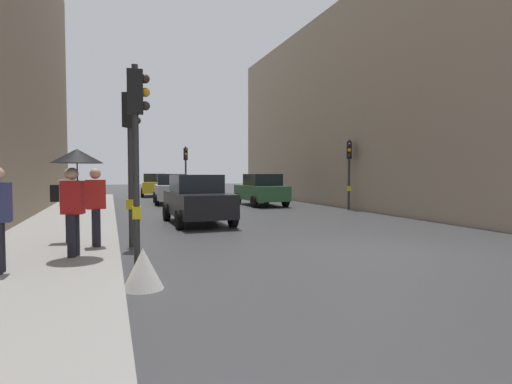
{
  "coord_description": "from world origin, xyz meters",
  "views": [
    {
      "loc": [
        -5.78,
        -8.15,
        1.83
      ],
      "look_at": [
        0.02,
        8.51,
        1.02
      ],
      "focal_mm": 29.43,
      "sensor_mm": 36.0,
      "label": 1
    }
  ],
  "objects_px": {
    "pedestrian_with_black_backpack": "(67,200)",
    "car_yellow_taxi": "(154,185)",
    "car_green_estate": "(261,190)",
    "traffic_light_near_right": "(131,138)",
    "traffic_light_far_median": "(186,163)",
    "warning_sign_triangle": "(143,269)",
    "pedestrian_in_red_jacket": "(96,204)",
    "car_silver_hatchback": "(171,189)",
    "traffic_light_mid_street": "(349,161)",
    "traffic_light_near_left": "(137,128)",
    "pedestrian_with_umbrella": "(76,172)",
    "car_dark_suv": "(197,199)"
  },
  "relations": [
    {
      "from": "traffic_light_near_left",
      "to": "warning_sign_triangle",
      "type": "xyz_separation_m",
      "value": [
        -0.04,
        -1.72,
        -2.37
      ]
    },
    {
      "from": "traffic_light_near_left",
      "to": "pedestrian_with_umbrella",
      "type": "relative_size",
      "value": 1.83
    },
    {
      "from": "traffic_light_near_right",
      "to": "pedestrian_with_black_backpack",
      "type": "bearing_deg",
      "value": 172.32
    },
    {
      "from": "traffic_light_near_left",
      "to": "car_green_estate",
      "type": "relative_size",
      "value": 0.92
    },
    {
      "from": "car_silver_hatchback",
      "to": "car_yellow_taxi",
      "type": "relative_size",
      "value": 1.0
    },
    {
      "from": "traffic_light_near_right",
      "to": "pedestrian_in_red_jacket",
      "type": "xyz_separation_m",
      "value": [
        -0.81,
        -0.66,
        -1.55
      ]
    },
    {
      "from": "traffic_light_mid_street",
      "to": "warning_sign_triangle",
      "type": "bearing_deg",
      "value": -133.51
    },
    {
      "from": "traffic_light_near_left",
      "to": "traffic_light_far_median",
      "type": "bearing_deg",
      "value": 77.79
    },
    {
      "from": "traffic_light_mid_street",
      "to": "pedestrian_with_black_backpack",
      "type": "bearing_deg",
      "value": -150.1
    },
    {
      "from": "pedestrian_with_umbrella",
      "to": "warning_sign_triangle",
      "type": "height_order",
      "value": "pedestrian_with_umbrella"
    },
    {
      "from": "traffic_light_near_left",
      "to": "warning_sign_triangle",
      "type": "bearing_deg",
      "value": -91.16
    },
    {
      "from": "car_green_estate",
      "to": "warning_sign_triangle",
      "type": "relative_size",
      "value": 6.53
    },
    {
      "from": "car_green_estate",
      "to": "pedestrian_with_umbrella",
      "type": "height_order",
      "value": "pedestrian_with_umbrella"
    },
    {
      "from": "car_green_estate",
      "to": "pedestrian_with_umbrella",
      "type": "xyz_separation_m",
      "value": [
        -8.59,
        -12.93,
        0.96
      ]
    },
    {
      "from": "pedestrian_in_red_jacket",
      "to": "traffic_light_far_median",
      "type": "bearing_deg",
      "value": 74.46
    },
    {
      "from": "traffic_light_far_median",
      "to": "pedestrian_with_black_backpack",
      "type": "bearing_deg",
      "value": -108.12
    },
    {
      "from": "pedestrian_with_umbrella",
      "to": "car_yellow_taxi",
      "type": "bearing_deg",
      "value": 80.94
    },
    {
      "from": "traffic_light_far_median",
      "to": "warning_sign_triangle",
      "type": "height_order",
      "value": "traffic_light_far_median"
    },
    {
      "from": "traffic_light_near_right",
      "to": "pedestrian_with_black_backpack",
      "type": "distance_m",
      "value": 2.13
    },
    {
      "from": "car_silver_hatchback",
      "to": "car_dark_suv",
      "type": "height_order",
      "value": "same"
    },
    {
      "from": "traffic_light_near_right",
      "to": "pedestrian_in_red_jacket",
      "type": "bearing_deg",
      "value": -141.11
    },
    {
      "from": "pedestrian_with_black_backpack",
      "to": "pedestrian_in_red_jacket",
      "type": "height_order",
      "value": "same"
    },
    {
      "from": "pedestrian_in_red_jacket",
      "to": "warning_sign_triangle",
      "type": "relative_size",
      "value": 2.72
    },
    {
      "from": "car_silver_hatchback",
      "to": "pedestrian_in_red_jacket",
      "type": "bearing_deg",
      "value": -104.0
    },
    {
      "from": "car_yellow_taxi",
      "to": "pedestrian_with_umbrella",
      "type": "relative_size",
      "value": 2.02
    },
    {
      "from": "car_green_estate",
      "to": "car_silver_hatchback",
      "type": "xyz_separation_m",
      "value": [
        -4.53,
        3.16,
        0.0
      ]
    },
    {
      "from": "car_green_estate",
      "to": "pedestrian_with_umbrella",
      "type": "distance_m",
      "value": 15.56
    },
    {
      "from": "car_green_estate",
      "to": "pedestrian_in_red_jacket",
      "type": "bearing_deg",
      "value": -124.98
    },
    {
      "from": "traffic_light_near_left",
      "to": "pedestrian_in_red_jacket",
      "type": "xyz_separation_m",
      "value": [
        -0.82,
        1.66,
        -1.56
      ]
    },
    {
      "from": "pedestrian_with_umbrella",
      "to": "traffic_light_near_right",
      "type": "bearing_deg",
      "value": 57.2
    },
    {
      "from": "car_dark_suv",
      "to": "car_yellow_taxi",
      "type": "bearing_deg",
      "value": 89.08
    },
    {
      "from": "pedestrian_with_black_backpack",
      "to": "traffic_light_far_median",
      "type": "bearing_deg",
      "value": 71.88
    },
    {
      "from": "pedestrian_with_black_backpack",
      "to": "car_yellow_taxi",
      "type": "bearing_deg",
      "value": 79.32
    },
    {
      "from": "car_green_estate",
      "to": "traffic_light_near_right",
      "type": "bearing_deg",
      "value": -123.74
    },
    {
      "from": "traffic_light_near_left",
      "to": "pedestrian_with_black_backpack",
      "type": "height_order",
      "value": "traffic_light_near_left"
    },
    {
      "from": "car_green_estate",
      "to": "warning_sign_triangle",
      "type": "height_order",
      "value": "car_green_estate"
    },
    {
      "from": "traffic_light_far_median",
      "to": "car_yellow_taxi",
      "type": "height_order",
      "value": "traffic_light_far_median"
    },
    {
      "from": "traffic_light_near_left",
      "to": "pedestrian_with_black_backpack",
      "type": "xyz_separation_m",
      "value": [
        -1.48,
        2.52,
        -1.53
      ]
    },
    {
      "from": "warning_sign_triangle",
      "to": "traffic_light_far_median",
      "type": "bearing_deg",
      "value": 78.61
    },
    {
      "from": "traffic_light_mid_street",
      "to": "car_dark_suv",
      "type": "bearing_deg",
      "value": -159.71
    },
    {
      "from": "traffic_light_near_left",
      "to": "warning_sign_triangle",
      "type": "distance_m",
      "value": 2.93
    },
    {
      "from": "traffic_light_near_right",
      "to": "pedestrian_in_red_jacket",
      "type": "height_order",
      "value": "traffic_light_near_right"
    },
    {
      "from": "car_yellow_taxi",
      "to": "car_silver_hatchback",
      "type": "bearing_deg",
      "value": -88.84
    },
    {
      "from": "traffic_light_far_median",
      "to": "traffic_light_mid_street",
      "type": "height_order",
      "value": "traffic_light_far_median"
    },
    {
      "from": "traffic_light_far_median",
      "to": "warning_sign_triangle",
      "type": "distance_m",
      "value": 23.08
    },
    {
      "from": "traffic_light_mid_street",
      "to": "car_green_estate",
      "type": "xyz_separation_m",
      "value": [
        -3.12,
        4.03,
        -1.5
      ]
    },
    {
      "from": "traffic_light_mid_street",
      "to": "pedestrian_with_black_backpack",
      "type": "distance_m",
      "value": 13.96
    },
    {
      "from": "traffic_light_near_right",
      "to": "warning_sign_triangle",
      "type": "distance_m",
      "value": 4.68
    },
    {
      "from": "car_green_estate",
      "to": "car_yellow_taxi",
      "type": "height_order",
      "value": "same"
    },
    {
      "from": "car_silver_hatchback",
      "to": "pedestrian_with_umbrella",
      "type": "bearing_deg",
      "value": -104.17
    }
  ]
}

